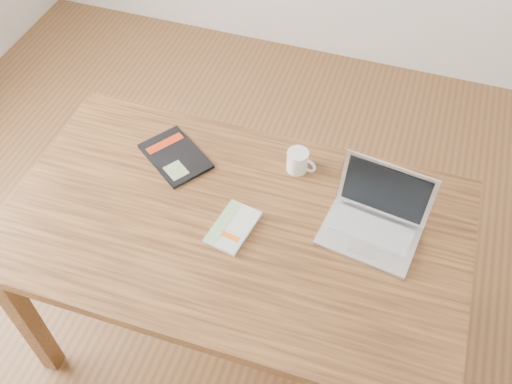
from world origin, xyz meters
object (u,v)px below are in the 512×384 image
(desk, at_px, (235,239))
(white_guidebook, at_px, (233,227))
(black_guidebook, at_px, (175,156))
(coffee_mug, at_px, (298,161))
(laptop, at_px, (375,219))

(desk, bearing_deg, white_guidebook, -82.89)
(desk, height_order, white_guidebook, white_guidebook)
(black_guidebook, bearing_deg, coffee_mug, -44.23)
(white_guidebook, distance_m, laptop, 0.43)
(laptop, bearing_deg, desk, -156.13)
(white_guidebook, xyz_separation_m, laptop, (0.41, 0.14, 0.04))
(white_guidebook, xyz_separation_m, black_guidebook, (-0.29, 0.22, -0.00))
(desk, distance_m, coffee_mug, 0.33)
(white_guidebook, xyz_separation_m, coffee_mug, (0.12, 0.30, 0.03))
(white_guidebook, height_order, laptop, laptop)
(laptop, xyz_separation_m, coffee_mug, (-0.29, 0.16, -0.00))
(black_guidebook, distance_m, coffee_mug, 0.42)
(black_guidebook, bearing_deg, laptop, -61.83)
(laptop, bearing_deg, black_guidebook, -178.58)
(laptop, distance_m, coffee_mug, 0.33)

